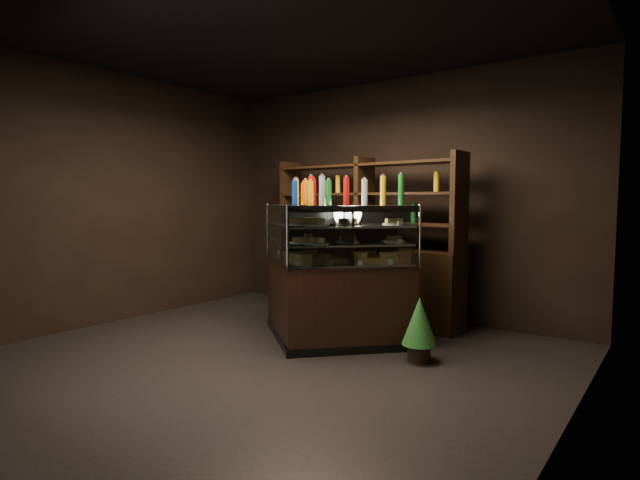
# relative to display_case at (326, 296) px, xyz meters

# --- Properties ---
(ground) EXTENTS (5.00, 5.00, 0.00)m
(ground) POSITION_rel_display_case_xyz_m (-0.09, -0.91, -0.48)
(ground) COLOR black
(ground) RESTS_ON ground
(room_shell) EXTENTS (5.02, 5.02, 3.01)m
(room_shell) POSITION_rel_display_case_xyz_m (-0.09, -0.91, 1.46)
(room_shell) COLOR black
(room_shell) RESTS_ON ground
(display_case) EXTENTS (1.91, 1.41, 1.43)m
(display_case) POSITION_rel_display_case_xyz_m (0.00, 0.00, 0.00)
(display_case) COLOR black
(display_case) RESTS_ON ground
(food_display) EXTENTS (1.52, 0.98, 0.44)m
(food_display) POSITION_rel_display_case_xyz_m (0.00, -0.01, 0.56)
(food_display) COLOR #D6864D
(food_display) RESTS_ON display_case
(bottles_top) EXTENTS (1.34, 0.84, 0.30)m
(bottles_top) POSITION_rel_display_case_xyz_m (-0.00, 0.00, 1.09)
(bottles_top) COLOR #B20C0A
(bottles_top) RESTS_ON display_case
(potted_conifer) EXTENTS (0.32, 0.32, 0.68)m
(potted_conifer) POSITION_rel_display_case_xyz_m (1.06, -0.02, -0.09)
(potted_conifer) COLOR black
(potted_conifer) RESTS_ON ground
(back_shelving) EXTENTS (2.55, 0.54, 2.00)m
(back_shelving) POSITION_rel_display_case_xyz_m (-0.24, 1.14, 0.12)
(back_shelving) COLOR black
(back_shelving) RESTS_ON ground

